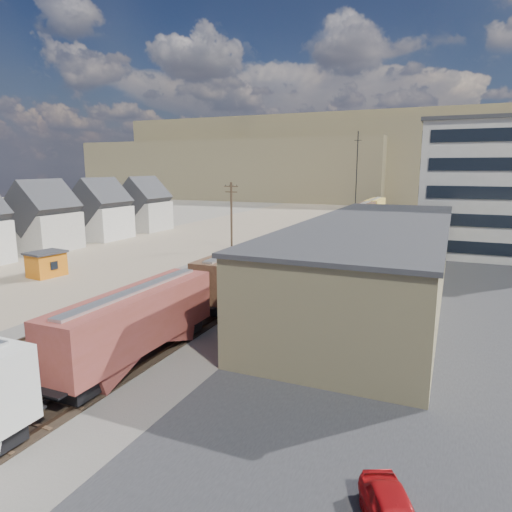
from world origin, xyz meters
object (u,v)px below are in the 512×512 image
at_px(maintenance_shed, 46,264).
at_px(parked_car_blue, 481,243).
at_px(utility_pole_north, 231,215).
at_px(freight_train, 312,236).

relative_size(maintenance_shed, parked_car_blue, 0.84).
distance_m(utility_pole_north, maintenance_shed, 26.33).
bearing_deg(maintenance_shed, freight_train, 44.17).
distance_m(freight_train, maintenance_shed, 33.42).
height_order(utility_pole_north, maintenance_shed, utility_pole_north).
bearing_deg(utility_pole_north, maintenance_shed, -116.57).
height_order(freight_train, parked_car_blue, freight_train).
xyz_separation_m(freight_train, parked_car_blue, (21.78, 16.88, -2.09)).
bearing_deg(freight_train, parked_car_blue, 37.78).
height_order(freight_train, utility_pole_north, utility_pole_north).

